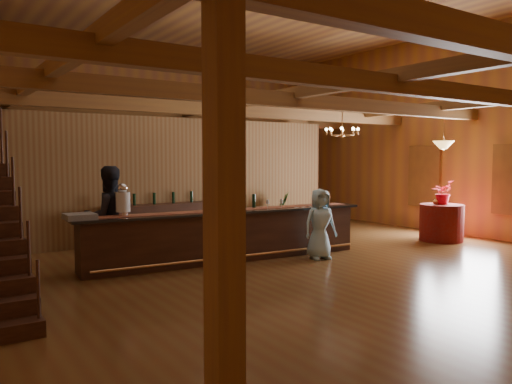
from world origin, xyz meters
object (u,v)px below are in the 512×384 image
beverage_dispenser (123,200)px  raffle_drum (323,197)px  backbar_shelf (174,222)px  staff_second (108,217)px  chandelier_right (342,131)px  bartender (217,215)px  pendant_lamp (443,145)px  floor_plant (280,212)px  guest (320,224)px  tasting_bar (228,235)px  chandelier_left (223,128)px  round_table (441,223)px

beverage_dispenser → raffle_drum: bearing=-5.7°
backbar_shelf → staff_second: bearing=-138.0°
chandelier_right → staff_second: chandelier_right is taller
raffle_drum → bartender: size_ratio=0.20×
pendant_lamp → floor_plant: bearing=126.6°
staff_second → chandelier_right: bearing=174.7°
guest → backbar_shelf: bearing=126.2°
backbar_shelf → guest: (1.62, -3.65, 0.25)m
tasting_bar → bartender: bartender is taller
floor_plant → pendant_lamp: bearing=-53.4°
pendant_lamp → floor_plant: pendant_lamp is taller
floor_plant → staff_second: bearing=-161.4°
bartender → staff_second: (-2.46, -0.20, 0.13)m
chandelier_right → pendant_lamp: 2.57m
guest → floor_plant: 3.69m
beverage_dispenser → guest: beverage_dispenser is taller
chandelier_right → bartender: bearing=171.4°
raffle_drum → chandelier_left: (-2.46, 0.22, 1.48)m
tasting_bar → guest: size_ratio=4.25×
tasting_bar → round_table: bearing=-4.8°
pendant_lamp → staff_second: bearing=168.8°
raffle_drum → floor_plant: raffle_drum is taller
chandelier_left → floor_plant: bearing=37.0°
backbar_shelf → pendant_lamp: 6.98m
backbar_shelf → bartender: 1.93m
round_table → pendant_lamp: (0.00, 0.00, 1.94)m
tasting_bar → chandelier_left: chandelier_left is taller
round_table → guest: 4.01m
bartender → chandelier_right: bearing=159.2°
chandelier_left → raffle_drum: bearing=-5.2°
guest → round_table: bearing=12.1°
pendant_lamp → raffle_drum: bearing=168.1°
backbar_shelf → pendant_lamp: (5.63, -3.65, 1.92)m
round_table → bartender: (-5.44, 1.77, 0.38)m
round_table → pendant_lamp: 1.94m
chandelier_left → chandelier_right: (3.57, 0.36, 0.04)m
beverage_dispenser → staff_second: 0.57m
tasting_bar → beverage_dispenser: size_ratio=10.30×
chandelier_left → guest: (1.78, -0.91, -1.96)m
bartender → floor_plant: (2.92, 1.61, -0.27)m
beverage_dispenser → backbar_shelf: beverage_dispenser is taller
guest → floor_plant: guest is taller
beverage_dispenser → staff_second: bearing=108.2°
round_table → chandelier_left: size_ratio=1.33×
raffle_drum → chandelier_right: chandelier_right is taller
round_table → pendant_lamp: pendant_lamp is taller
bartender → tasting_bar: bearing=62.9°
beverage_dispenser → chandelier_left: size_ratio=0.75×
chandelier_left → chandelier_right: 3.59m
backbar_shelf → staff_second: staff_second is taller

